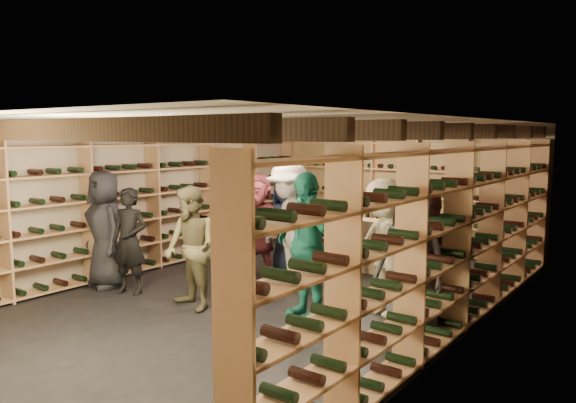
{
  "coord_description": "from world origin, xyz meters",
  "views": [
    {
      "loc": [
        4.72,
        -6.13,
        2.23
      ],
      "look_at": [
        0.06,
        0.2,
        1.28
      ],
      "focal_mm": 35.0,
      "sensor_mm": 36.0,
      "label": 1
    }
  ],
  "objects_px": {
    "person_3": "(385,247)",
    "person_6": "(286,225)",
    "person_11": "(303,231)",
    "person_8": "(431,255)",
    "person_10": "(338,232)",
    "person_4": "(306,246)",
    "person_5": "(257,226)",
    "person_9": "(289,226)",
    "person_0": "(105,229)",
    "person_12": "(411,258)",
    "crate_loose": "(415,274)",
    "crate_stack_right": "(374,243)",
    "person_2": "(191,248)",
    "crate_stack_left": "(367,245)",
    "person_1": "(129,241)"
  },
  "relations": [
    {
      "from": "person_2",
      "to": "person_12",
      "type": "height_order",
      "value": "person_12"
    },
    {
      "from": "crate_stack_right",
      "to": "person_9",
      "type": "distance_m",
      "value": 2.35
    },
    {
      "from": "person_2",
      "to": "person_8",
      "type": "height_order",
      "value": "person_2"
    },
    {
      "from": "crate_stack_right",
      "to": "person_8",
      "type": "height_order",
      "value": "person_8"
    },
    {
      "from": "person_12",
      "to": "person_5",
      "type": "bearing_deg",
      "value": 166.87
    },
    {
      "from": "crate_stack_right",
      "to": "person_8",
      "type": "relative_size",
      "value": 0.44
    },
    {
      "from": "person_6",
      "to": "person_0",
      "type": "bearing_deg",
      "value": -102.4
    },
    {
      "from": "crate_loose",
      "to": "person_3",
      "type": "height_order",
      "value": "person_3"
    },
    {
      "from": "person_2",
      "to": "person_12",
      "type": "bearing_deg",
      "value": 34.26
    },
    {
      "from": "crate_stack_left",
      "to": "person_2",
      "type": "distance_m",
      "value": 3.25
    },
    {
      "from": "person_6",
      "to": "person_4",
      "type": "bearing_deg",
      "value": -24.14
    },
    {
      "from": "crate_stack_right",
      "to": "person_0",
      "type": "distance_m",
      "value": 4.48
    },
    {
      "from": "person_5",
      "to": "person_9",
      "type": "height_order",
      "value": "person_9"
    },
    {
      "from": "person_5",
      "to": "person_10",
      "type": "distance_m",
      "value": 1.25
    },
    {
      "from": "person_4",
      "to": "person_5",
      "type": "xyz_separation_m",
      "value": [
        -1.68,
        1.12,
        -0.07
      ]
    },
    {
      "from": "crate_stack_right",
      "to": "person_6",
      "type": "distance_m",
      "value": 1.75
    },
    {
      "from": "crate_stack_left",
      "to": "person_9",
      "type": "distance_m",
      "value": 1.75
    },
    {
      "from": "person_9",
      "to": "crate_loose",
      "type": "bearing_deg",
      "value": 75.24
    },
    {
      "from": "person_4",
      "to": "person_8",
      "type": "relative_size",
      "value": 1.16
    },
    {
      "from": "person_8",
      "to": "person_10",
      "type": "distance_m",
      "value": 2.05
    },
    {
      "from": "person_3",
      "to": "person_4",
      "type": "height_order",
      "value": "person_4"
    },
    {
      "from": "person_1",
      "to": "person_6",
      "type": "xyz_separation_m",
      "value": [
        1.06,
        2.25,
        0.03
      ]
    },
    {
      "from": "person_12",
      "to": "person_8",
      "type": "bearing_deg",
      "value": 91.9
    },
    {
      "from": "crate_stack_left",
      "to": "person_8",
      "type": "bearing_deg",
      "value": -43.3
    },
    {
      "from": "crate_stack_left",
      "to": "person_5",
      "type": "height_order",
      "value": "person_5"
    },
    {
      "from": "person_3",
      "to": "person_2",
      "type": "bearing_deg",
      "value": -135.18
    },
    {
      "from": "person_2",
      "to": "person_5",
      "type": "xyz_separation_m",
      "value": [
        -0.3,
        1.67,
        0.03
      ]
    },
    {
      "from": "person_1",
      "to": "person_6",
      "type": "height_order",
      "value": "person_6"
    },
    {
      "from": "crate_loose",
      "to": "person_0",
      "type": "xyz_separation_m",
      "value": [
        -3.49,
        -3.04,
        0.77
      ]
    },
    {
      "from": "person_8",
      "to": "person_6",
      "type": "bearing_deg",
      "value": 149.99
    },
    {
      "from": "person_2",
      "to": "person_6",
      "type": "xyz_separation_m",
      "value": [
        -0.17,
        2.25,
        -0.02
      ]
    },
    {
      "from": "person_9",
      "to": "crate_stack_right",
      "type": "bearing_deg",
      "value": 109.31
    },
    {
      "from": "person_3",
      "to": "person_6",
      "type": "distance_m",
      "value": 2.45
    },
    {
      "from": "person_10",
      "to": "person_12",
      "type": "xyz_separation_m",
      "value": [
        1.84,
        -1.47,
        0.1
      ]
    },
    {
      "from": "person_2",
      "to": "person_12",
      "type": "distance_m",
      "value": 2.73
    },
    {
      "from": "person_4",
      "to": "person_1",
      "type": "bearing_deg",
      "value": -151.33
    },
    {
      "from": "person_8",
      "to": "person_10",
      "type": "relative_size",
      "value": 1.04
    },
    {
      "from": "person_0",
      "to": "person_4",
      "type": "xyz_separation_m",
      "value": [
        3.17,
        0.54,
        0.04
      ]
    },
    {
      "from": "person_2",
      "to": "person_4",
      "type": "relative_size",
      "value": 0.88
    },
    {
      "from": "crate_loose",
      "to": "person_4",
      "type": "height_order",
      "value": "person_4"
    },
    {
      "from": "crate_stack_right",
      "to": "crate_loose",
      "type": "distance_m",
      "value": 1.31
    },
    {
      "from": "person_8",
      "to": "person_10",
      "type": "xyz_separation_m",
      "value": [
        -1.84,
        0.9,
        -0.03
      ]
    },
    {
      "from": "crate_stack_right",
      "to": "person_10",
      "type": "xyz_separation_m",
      "value": [
        0.11,
        -1.38,
        0.41
      ]
    },
    {
      "from": "person_4",
      "to": "person_12",
      "type": "xyz_separation_m",
      "value": [
        1.19,
        0.35,
        -0.05
      ]
    },
    {
      "from": "person_8",
      "to": "person_9",
      "type": "distance_m",
      "value": 2.13
    },
    {
      "from": "person_0",
      "to": "person_11",
      "type": "relative_size",
      "value": 1.13
    },
    {
      "from": "crate_stack_left",
      "to": "crate_stack_right",
      "type": "bearing_deg",
      "value": 107.93
    },
    {
      "from": "person_3",
      "to": "person_11",
      "type": "xyz_separation_m",
      "value": [
        -1.75,
        0.75,
        -0.09
      ]
    },
    {
      "from": "person_3",
      "to": "person_12",
      "type": "distance_m",
      "value": 0.63
    },
    {
      "from": "person_2",
      "to": "person_3",
      "type": "relative_size",
      "value": 0.94
    }
  ]
}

